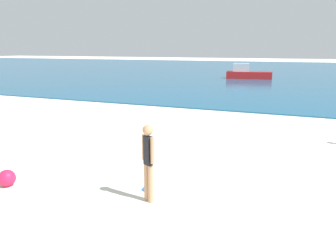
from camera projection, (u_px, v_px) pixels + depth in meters
name	position (u px, v px, depth m)	size (l,w,h in m)	color
water	(271.00, 71.00, 42.78)	(160.00, 60.00, 0.06)	#14567F
person_standing	(148.00, 159.00, 6.24)	(0.32, 0.21, 1.54)	tan
frisbee	(147.00, 189.00, 6.94)	(0.23, 0.23, 0.03)	blue
boat_near	(247.00, 73.00, 31.44)	(4.36, 1.95, 1.43)	red
beach_ball	(7.00, 178.00, 7.09)	(0.37, 0.37, 0.37)	#E51E4C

